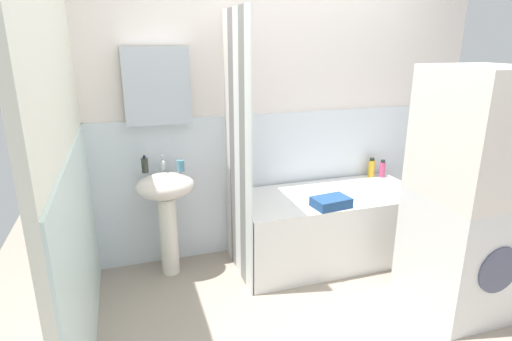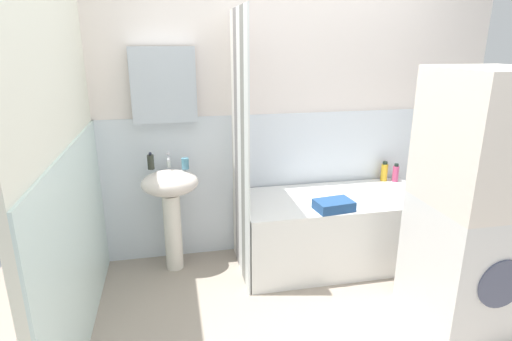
{
  "view_description": "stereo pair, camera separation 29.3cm",
  "coord_description": "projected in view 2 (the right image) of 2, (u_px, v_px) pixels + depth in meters",
  "views": [
    {
      "loc": [
        -1.25,
        -1.99,
        1.78
      ],
      "look_at": [
        -0.39,
        0.67,
        0.9
      ],
      "focal_mm": 29.17,
      "sensor_mm": 36.0,
      "label": 1
    },
    {
      "loc": [
        -0.97,
        -2.06,
        1.78
      ],
      "look_at": [
        -0.39,
        0.67,
        0.9
      ],
      "focal_mm": 29.17,
      "sensor_mm": 36.0,
      "label": 2
    }
  ],
  "objects": [
    {
      "name": "soap_dispenser",
      "position": [
        151.0,
        162.0,
        3.19
      ],
      "size": [
        0.05,
        0.05,
        0.14
      ],
      "color": "#2C3027",
      "rests_on": "sink"
    },
    {
      "name": "toothbrush_cup",
      "position": [
        185.0,
        164.0,
        3.2
      ],
      "size": [
        0.06,
        0.06,
        0.09
      ],
      "primitive_type": "cylinder",
      "color": "teal",
      "rests_on": "sink"
    },
    {
      "name": "shampoo_bottle",
      "position": [
        396.0,
        173.0,
        3.7
      ],
      "size": [
        0.05,
        0.05,
        0.16
      ],
      "color": "#C54373",
      "rests_on": "bathtub"
    },
    {
      "name": "wall_back_tiled",
      "position": [
        280.0,
        121.0,
        3.48
      ],
      "size": [
        3.6,
        0.18,
        2.4
      ],
      "color": "white",
      "rests_on": "ground_plane"
    },
    {
      "name": "towel_folded",
      "position": [
        334.0,
        205.0,
        3.08
      ],
      "size": [
        0.3,
        0.22,
        0.07
      ],
      "primitive_type": "cube",
      "rotation": [
        0.0,
        0.0,
        0.12
      ],
      "color": "navy",
      "rests_on": "bathtub"
    },
    {
      "name": "washer_dryer_stack",
      "position": [
        473.0,
        204.0,
        2.56
      ],
      "size": [
        0.56,
        0.64,
        1.64
      ],
      "color": "silver",
      "rests_on": "ground_plane"
    },
    {
      "name": "body_wash_bottle",
      "position": [
        384.0,
        172.0,
        3.71
      ],
      "size": [
        0.06,
        0.06,
        0.18
      ],
      "color": "gold",
      "rests_on": "bathtub"
    },
    {
      "name": "wall_left_tiled",
      "position": [
        62.0,
        164.0,
        2.33
      ],
      "size": [
        0.07,
        1.81,
        2.4
      ],
      "color": "white",
      "rests_on": "ground_plane"
    },
    {
      "name": "bathtub",
      "position": [
        334.0,
        229.0,
        3.43
      ],
      "size": [
        1.53,
        0.71,
        0.58
      ],
      "primitive_type": "cube",
      "color": "white",
      "rests_on": "ground_plane"
    },
    {
      "name": "faucet",
      "position": [
        168.0,
        160.0,
        3.23
      ],
      "size": [
        0.03,
        0.12,
        0.12
      ],
      "color": "silver",
      "rests_on": "sink"
    },
    {
      "name": "shower_curtain",
      "position": [
        240.0,
        151.0,
        3.07
      ],
      "size": [
        0.01,
        0.71,
        2.0
      ],
      "color": "white",
      "rests_on": "ground_plane"
    },
    {
      "name": "ground_plane",
      "position": [
        337.0,
        335.0,
        2.66
      ],
      "size": [
        4.8,
        5.6,
        0.04
      ],
      "primitive_type": "cube",
      "color": "#9F9080"
    },
    {
      "name": "sink",
      "position": [
        171.0,
        198.0,
        3.24
      ],
      "size": [
        0.44,
        0.34,
        0.83
      ],
      "color": "silver",
      "rests_on": "ground_plane"
    }
  ]
}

